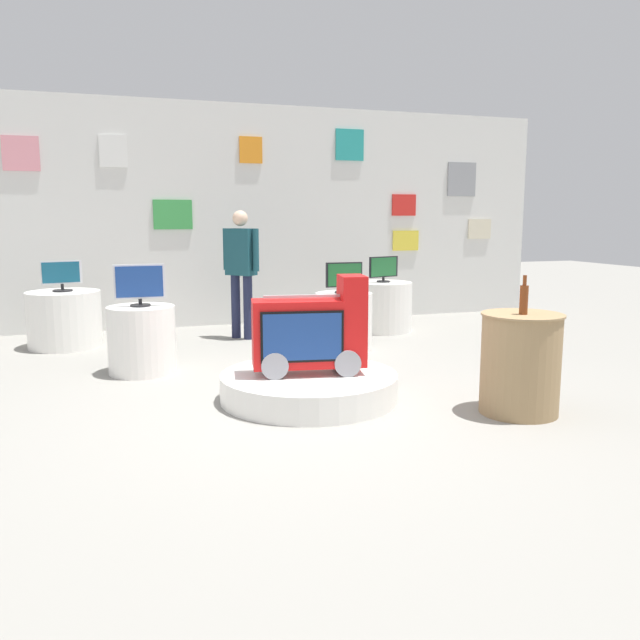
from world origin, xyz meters
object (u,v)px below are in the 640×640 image
(display_pedestal_left_rear, at_px, (64,319))
(bottle_on_side_table, at_px, (524,299))
(tv_on_left_rear, at_px, (62,275))
(display_pedestal_far_right, at_px, (344,321))
(novelty_firetruck_tv, at_px, (311,335))
(tv_on_far_right, at_px, (344,277))
(side_table_round, at_px, (520,363))
(display_pedestal_right_rear, at_px, (142,340))
(shopper_browsing_near_truck, at_px, (241,264))
(main_display_pedestal, at_px, (309,386))
(tv_on_right_rear, at_px, (139,284))
(display_pedestal_center_rear, at_px, (383,307))
(tv_on_center_rear, at_px, (384,268))

(display_pedestal_left_rear, distance_m, bottle_on_side_table, 5.54)
(tv_on_left_rear, xyz_separation_m, display_pedestal_far_right, (3.22, -1.22, -0.54))
(display_pedestal_left_rear, height_order, bottle_on_side_table, bottle_on_side_table)
(novelty_firetruck_tv, xyz_separation_m, tv_on_far_right, (1.02, 1.93, 0.30))
(side_table_round, bearing_deg, display_pedestal_right_rear, 140.08)
(display_pedestal_left_rear, distance_m, shopper_browsing_near_truck, 2.28)
(display_pedestal_right_rear, bearing_deg, display_pedestal_left_rear, 116.63)
(novelty_firetruck_tv, xyz_separation_m, tv_on_left_rear, (-2.20, 3.16, 0.31))
(tv_on_far_right, bearing_deg, display_pedestal_left_rear, 159.06)
(main_display_pedestal, height_order, bottle_on_side_table, bottle_on_side_table)
(display_pedestal_left_rear, xyz_separation_m, tv_on_right_rear, (0.84, -1.69, 0.57))
(display_pedestal_right_rear, xyz_separation_m, display_pedestal_far_right, (2.37, 0.46, 0.00))
(display_pedestal_center_rear, distance_m, bottle_on_side_table, 4.02)
(display_pedestal_far_right, height_order, side_table_round, side_table_round)
(display_pedestal_left_rear, distance_m, display_pedestal_far_right, 3.44)
(tv_on_center_rear, bearing_deg, tv_on_right_rear, -155.66)
(tv_on_right_rear, xyz_separation_m, display_pedestal_far_right, (2.37, 0.46, -0.57))
(tv_on_right_rear, bearing_deg, shopper_browsing_near_truck, 49.20)
(tv_on_left_rear, distance_m, tv_on_center_rear, 4.20)
(display_pedestal_left_rear, bearing_deg, bottle_on_side_table, -48.20)
(display_pedestal_left_rear, height_order, display_pedestal_center_rear, same)
(display_pedestal_far_right, distance_m, side_table_round, 2.88)
(novelty_firetruck_tv, bearing_deg, display_pedestal_far_right, 62.33)
(display_pedestal_far_right, xyz_separation_m, side_table_round, (0.48, -2.84, 0.07))
(novelty_firetruck_tv, height_order, bottle_on_side_table, bottle_on_side_table)
(tv_on_center_rear, bearing_deg, display_pedestal_left_rear, 177.65)
(display_pedestal_right_rear, bearing_deg, tv_on_left_rear, 116.71)
(novelty_firetruck_tv, distance_m, tv_on_far_right, 2.20)
(tv_on_left_rear, distance_m, display_pedestal_right_rear, 1.96)
(display_pedestal_right_rear, bearing_deg, novelty_firetruck_tv, -47.51)
(shopper_browsing_near_truck, bearing_deg, display_pedestal_center_rear, -1.15)
(display_pedestal_far_right, xyz_separation_m, tv_on_far_right, (0.00, -0.00, 0.53))
(novelty_firetruck_tv, height_order, display_pedestal_center_rear, novelty_firetruck_tv)
(display_pedestal_left_rear, xyz_separation_m, tv_on_left_rear, (-0.00, -0.00, 0.54))
(display_pedestal_center_rear, relative_size, bottle_on_side_table, 2.60)
(side_table_round, bearing_deg, display_pedestal_center_rear, 82.71)
(tv_on_center_rear, height_order, side_table_round, tv_on_center_rear)
(display_pedestal_center_rear, height_order, bottle_on_side_table, bottle_on_side_table)
(main_display_pedestal, xyz_separation_m, display_pedestal_right_rear, (-1.34, 1.47, 0.23))
(main_display_pedestal, xyz_separation_m, side_table_round, (1.51, -0.91, 0.30))
(tv_on_center_rear, relative_size, tv_on_far_right, 1.07)
(display_pedestal_center_rear, distance_m, display_pedestal_far_right, 1.44)
(side_table_round, bearing_deg, tv_on_far_right, 99.58)
(display_pedestal_left_rear, xyz_separation_m, bottle_on_side_table, (3.67, -4.10, 0.60))
(display_pedestal_center_rear, height_order, shopper_browsing_near_truck, shopper_browsing_near_truck)
(shopper_browsing_near_truck, bearing_deg, tv_on_center_rear, -1.27)
(tv_on_right_rear, bearing_deg, tv_on_left_rear, 116.65)
(tv_on_left_rear, distance_m, tv_on_far_right, 3.44)
(tv_on_left_rear, relative_size, shopper_browsing_near_truck, 0.28)
(main_display_pedestal, height_order, tv_on_far_right, tv_on_far_right)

